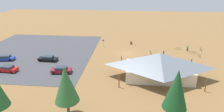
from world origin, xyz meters
The scene contains 23 objects.
ground centered at (0.00, 0.00, 0.00)m, with size 160.00×160.00×0.00m, color olive.
parking_lot_asphalt centered at (25.70, 1.63, 0.03)m, with size 32.51×35.41×0.05m, color #424247.
bike_pavilion centered at (-6.77, 13.60, 3.08)m, with size 16.14×9.76×5.46m.
trash_bin centered at (-1.18, -8.41, 0.45)m, with size 0.60×0.60×0.90m, color brown.
lot_sign centered at (7.34, -5.50, 1.41)m, with size 0.56×0.08×2.20m.
pine_east centered at (8.09, 27.12, 5.32)m, with size 3.56×3.56×8.08m.
pine_center centered at (-7.01, 27.42, 5.55)m, with size 3.34×3.34×8.44m.
bicycle_purple_trailside centered at (-2.78, 5.59, 0.39)m, with size 1.71×0.48×0.83m.
bicycle_teal_edge_north centered at (-19.10, 0.79, 0.40)m, with size 0.53×1.77×0.86m.
bicycle_silver_yard_left centered at (-6.56, -0.66, 0.36)m, with size 0.48×1.62×0.79m.
bicycle_yellow_lone_west centered at (-21.17, -4.26, 0.40)m, with size 0.48×1.82×0.93m.
bicycle_blue_yard_center centered at (-0.02, 6.84, 0.37)m, with size 1.32×1.08×0.87m.
bicycle_white_front_row centered at (-5.30, 2.99, 0.40)m, with size 1.59×0.71×0.89m.
bicycle_red_near_porch centered at (-8.79, 2.40, 0.38)m, with size 1.70×0.64×0.85m.
bicycle_green_near_sign centered at (-14.88, -4.36, 0.38)m, with size 1.69×0.48×0.81m.
bicycle_black_back_row centered at (-18.20, -1.50, 0.38)m, with size 1.48×1.01×0.83m.
car_black_back_corner centered at (19.59, 7.19, 0.72)m, with size 4.83×2.12×1.34m.
car_red_inner_stall centered at (26.02, 13.89, 0.73)m, with size 4.37×2.11×1.37m.
car_maroon_near_entry centered at (13.96, 13.45, 0.77)m, with size 4.42×2.23×1.45m.
car_blue_mid_lot centered at (30.41, 7.89, 0.72)m, with size 4.46×2.31×1.35m.
visitor_at_bikes centered at (-17.27, -3.71, 0.93)m, with size 0.37×0.40×1.77m.
visitor_crossing_yard centered at (-9.77, 1.17, 0.90)m, with size 0.36×0.36×1.71m.
visitor_near_lot centered at (-8.20, 4.78, 0.93)m, with size 0.36×0.36×1.77m.
Camera 1 is at (-0.60, 50.07, 18.98)m, focal length 30.87 mm.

